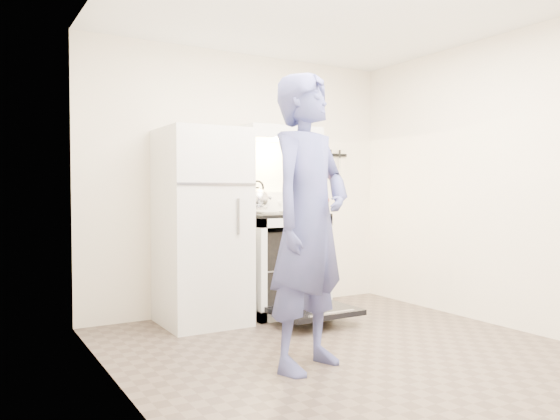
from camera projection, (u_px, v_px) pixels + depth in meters
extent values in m
plane|color=brown|center=(358.00, 356.00, 3.84)|extent=(3.60, 3.60, 0.00)
cube|color=#F3E8CC|center=(243.00, 182.00, 5.35)|extent=(3.20, 0.02, 2.50)
cube|color=white|center=(202.00, 227.00, 4.77)|extent=(0.70, 0.70, 1.70)
cube|color=white|center=(280.00, 264.00, 5.21)|extent=(0.76, 0.65, 0.92)
cube|color=black|center=(280.00, 215.00, 5.19)|extent=(0.76, 0.65, 0.03)
cube|color=white|center=(266.00, 202.00, 5.43)|extent=(0.76, 0.07, 0.20)
cube|color=black|center=(315.00, 311.00, 4.71)|extent=(0.70, 0.54, 0.04)
cube|color=slate|center=(280.00, 266.00, 5.21)|extent=(0.60, 0.52, 0.01)
cube|color=white|center=(276.00, 134.00, 5.23)|extent=(0.76, 0.50, 0.12)
cube|color=black|center=(331.00, 155.00, 5.85)|extent=(0.40, 0.02, 0.03)
cylinder|color=#856C4E|center=(269.00, 265.00, 5.22)|extent=(0.34, 0.34, 0.02)
cylinder|color=silver|center=(316.00, 203.00, 5.24)|extent=(0.11, 0.11, 0.13)
imported|color=navy|center=(309.00, 221.00, 3.56)|extent=(0.82, 0.68, 1.93)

